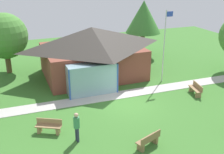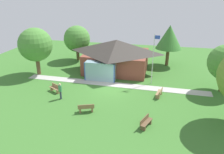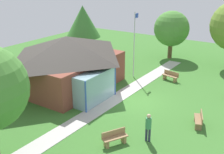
# 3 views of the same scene
# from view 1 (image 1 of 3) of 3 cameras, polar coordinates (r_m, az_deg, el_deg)

# --- Properties ---
(ground_plane) EXTENTS (44.00, 44.00, 0.00)m
(ground_plane) POSITION_cam_1_polar(r_m,az_deg,el_deg) (19.70, 3.31, -5.38)
(ground_plane) COLOR #3D752D
(pavilion) EXTENTS (9.17, 8.11, 4.29)m
(pavilion) POSITION_cam_1_polar(r_m,az_deg,el_deg) (24.05, -4.12, 5.32)
(pavilion) COLOR brown
(pavilion) RESTS_ON ground_plane
(footpath) EXTENTS (21.89, 1.71, 0.03)m
(footpath) POSITION_cam_1_polar(r_m,az_deg,el_deg) (20.89, 1.66, -3.68)
(footpath) COLOR #BCB7B2
(footpath) RESTS_ON ground_plane
(flagpole) EXTENTS (0.64, 0.08, 5.94)m
(flagpole) POSITION_cam_1_polar(r_m,az_deg,el_deg) (22.82, 10.76, 6.79)
(flagpole) COLOR silver
(flagpole) RESTS_ON ground_plane
(bench_mid_right) EXTENTS (0.73, 1.56, 0.84)m
(bench_mid_right) POSITION_cam_1_polar(r_m,az_deg,el_deg) (21.77, 16.86, -2.46)
(bench_mid_right) COLOR #9E7A51
(bench_mid_right) RESTS_ON ground_plane
(bench_front_center) EXTENTS (1.56, 0.94, 0.84)m
(bench_front_center) POSITION_cam_1_polar(r_m,az_deg,el_deg) (15.11, 7.54, -12.81)
(bench_front_center) COLOR olive
(bench_front_center) RESTS_ON ground_plane
(bench_mid_left) EXTENTS (1.53, 1.10, 0.84)m
(bench_mid_left) POSITION_cam_1_polar(r_m,az_deg,el_deg) (16.56, -12.87, -9.89)
(bench_mid_left) COLOR #9E7A51
(bench_mid_left) RESTS_ON ground_plane
(visitor_strolling_lawn) EXTENTS (0.34, 0.34, 1.74)m
(visitor_strolling_lawn) POSITION_cam_1_polar(r_m,az_deg,el_deg) (15.22, -7.28, -9.75)
(visitor_strolling_lawn) COLOR #2D3347
(visitor_strolling_lawn) RESTS_ON ground_plane
(tree_behind_pavilion_right) EXTENTS (3.70, 3.70, 5.88)m
(tree_behind_pavilion_right) POSITION_cam_1_polar(r_m,az_deg,el_deg) (29.76, 6.50, 12.15)
(tree_behind_pavilion_right) COLOR brown
(tree_behind_pavilion_right) RESTS_ON ground_plane
(tree_behind_pavilion_left) EXTENTS (4.03, 4.03, 5.40)m
(tree_behind_pavilion_left) POSITION_cam_1_polar(r_m,az_deg,el_deg) (26.24, -21.23, 7.84)
(tree_behind_pavilion_left) COLOR brown
(tree_behind_pavilion_left) RESTS_ON ground_plane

